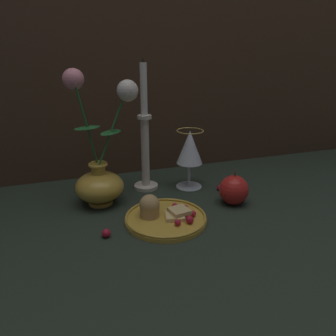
{
  "coord_description": "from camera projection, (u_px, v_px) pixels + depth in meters",
  "views": [
    {
      "loc": [
        -0.26,
        -0.74,
        0.4
      ],
      "look_at": [
        -0.01,
        0.03,
        0.1
      ],
      "focal_mm": 35.0,
      "sensor_mm": 36.0,
      "label": 1
    }
  ],
  "objects": [
    {
      "name": "berry_front_center",
      "position": [
        106.0,
        233.0,
        0.73
      ],
      "size": [
        0.02,
        0.02,
        0.02
      ],
      "primitive_type": "sphere",
      "color": "#AD192D",
      "rests_on": "ground_plane"
    },
    {
      "name": "apple_beside_vase",
      "position": [
        234.0,
        190.0,
        0.88
      ],
      "size": [
        0.08,
        0.08,
        0.09
      ],
      "color": "red",
      "rests_on": "ground_plane"
    },
    {
      "name": "wine_glass",
      "position": [
        190.0,
        150.0,
        0.96
      ],
      "size": [
        0.08,
        0.08,
        0.18
      ],
      "color": "silver",
      "rests_on": "ground_plane"
    },
    {
      "name": "ground_plane",
      "position": [
        173.0,
        206.0,
        0.87
      ],
      "size": [
        2.4,
        2.4,
        0.0
      ],
      "primitive_type": "plane",
      "color": "#232D23",
      "rests_on": "ground"
    },
    {
      "name": "berry_near_plate",
      "position": [
        219.0,
        188.0,
        0.97
      ],
      "size": [
        0.02,
        0.02,
        0.02
      ],
      "primitive_type": "sphere",
      "color": "#AD192D",
      "rests_on": "ground_plane"
    },
    {
      "name": "vase",
      "position": [
        100.0,
        170.0,
        0.86
      ],
      "size": [
        0.18,
        0.13,
        0.35
      ],
      "color": "gold",
      "rests_on": "ground_plane"
    },
    {
      "name": "plate_with_pastries",
      "position": [
        163.0,
        215.0,
        0.79
      ],
      "size": [
        0.2,
        0.2,
        0.07
      ],
      "color": "gold",
      "rests_on": "ground_plane"
    },
    {
      "name": "candlestick",
      "position": [
        145.0,
        144.0,
        0.94
      ],
      "size": [
        0.07,
        0.07,
        0.37
      ],
      "color": "silver",
      "rests_on": "ground_plane"
    }
  ]
}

